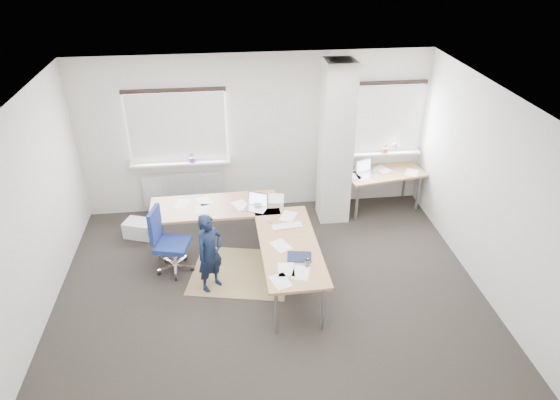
{
  "coord_description": "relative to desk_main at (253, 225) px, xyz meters",
  "views": [
    {
      "loc": [
        -0.51,
        -5.52,
        4.67
      ],
      "look_at": [
        0.24,
        0.9,
        0.99
      ],
      "focal_mm": 32.0,
      "sensor_mm": 36.0,
      "label": 1
    }
  ],
  "objects": [
    {
      "name": "task_chair",
      "position": [
        -1.23,
        -0.02,
        -0.4
      ],
      "size": [
        0.58,
        0.57,
        1.05
      ],
      "rotation": [
        0.0,
        0.0,
        -0.23
      ],
      "color": "navy",
      "rests_on": "ground"
    },
    {
      "name": "desk_side",
      "position": [
        2.43,
        1.45,
        -0.01
      ],
      "size": [
        1.5,
        0.93,
        1.22
      ],
      "rotation": [
        0.0,
        0.0,
        0.17
      ],
      "color": "#8C5E3C",
      "rests_on": "ground"
    },
    {
      "name": "white_crate",
      "position": [
        -1.84,
        0.99,
        -0.55
      ],
      "size": [
        0.54,
        0.46,
        0.28
      ],
      "primitive_type": "cube",
      "rotation": [
        0.0,
        0.0,
        -0.35
      ],
      "color": "white",
      "rests_on": "ground"
    },
    {
      "name": "desk_main",
      "position": [
        0.0,
        0.0,
        0.0
      ],
      "size": [
        2.45,
        2.61,
        0.96
      ],
      "rotation": [
        0.0,
        0.0,
        0.02
      ],
      "color": "#8C5E3C",
      "rests_on": "ground"
    },
    {
      "name": "floor_mat",
      "position": [
        -0.22,
        -0.2,
        -0.69
      ],
      "size": [
        1.65,
        1.48,
        0.01
      ],
      "primitive_type": "cube",
      "rotation": [
        0.0,
        0.0,
        -0.21
      ],
      "color": "#9D8355",
      "rests_on": "ground"
    },
    {
      "name": "room_shell",
      "position": [
        0.37,
        -0.26,
        1.05
      ],
      "size": [
        6.04,
        5.04,
        2.82
      ],
      "color": "silver",
      "rests_on": "ground"
    },
    {
      "name": "ground",
      "position": [
        0.19,
        -0.71,
        -0.69
      ],
      "size": [
        6.0,
        6.0,
        0.0
      ],
      "primitive_type": "plane",
      "color": "#2A2722",
      "rests_on": "ground"
    },
    {
      "name": "person",
      "position": [
        -0.63,
        -0.5,
        -0.09
      ],
      "size": [
        0.52,
        0.51,
        1.2
      ],
      "primitive_type": "imported",
      "rotation": [
        0.0,
        0.0,
        0.74
      ],
      "color": "#101A32",
      "rests_on": "ground"
    }
  ]
}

